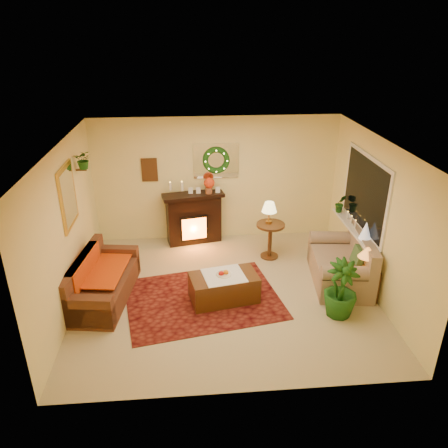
{
  "coord_description": "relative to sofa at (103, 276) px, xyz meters",
  "views": [
    {
      "loc": [
        -0.57,
        -6.33,
        4.22
      ],
      "look_at": [
        0.0,
        0.35,
        1.15
      ],
      "focal_mm": 35.0,
      "sensor_mm": 36.0,
      "label": 1
    }
  ],
  "objects": [
    {
      "name": "sofa",
      "position": [
        0.0,
        0.0,
        0.0
      ],
      "size": [
        1.03,
        1.88,
        0.77
      ],
      "primitive_type": "cube",
      "rotation": [
        0.0,
        0.0,
        -0.14
      ],
      "color": "#3C2113",
      "rests_on": "floor"
    },
    {
      "name": "end_table_square",
      "position": [
        4.3,
        -0.33,
        -0.16
      ],
      "size": [
        0.47,
        0.47,
        0.56
      ],
      "primitive_type": "cube",
      "rotation": [
        0.0,
        0.0,
        -0.04
      ],
      "color": "#3C2A18",
      "rests_on": "floor"
    },
    {
      "name": "wall_right",
      "position": [
        4.54,
        -0.03,
        0.87
      ],
      "size": [
        4.5,
        4.5,
        0.0
      ],
      "primitive_type": "plane",
      "color": "#EFD88C",
      "rests_on": "ground"
    },
    {
      "name": "window_sill",
      "position": [
        4.42,
        0.52,
        0.44
      ],
      "size": [
        0.22,
        1.86,
        0.04
      ],
      "primitive_type": "cube",
      "color": "white",
      "rests_on": "wall_right"
    },
    {
      "name": "wall_back",
      "position": [
        2.04,
        2.22,
        0.87
      ],
      "size": [
        5.0,
        5.0,
        0.0
      ],
      "primitive_type": "plane",
      "color": "#EFD88C",
      "rests_on": "ground"
    },
    {
      "name": "loveseat",
      "position": [
        4.1,
        0.2,
        -0.01
      ],
      "size": [
        1.09,
        1.66,
        0.9
      ],
      "primitive_type": "cube",
      "rotation": [
        0.0,
        0.0,
        -0.12
      ],
      "color": "gray",
      "rests_on": "floor"
    },
    {
      "name": "coffee_table",
      "position": [
        1.99,
        -0.22,
        -0.22
      ],
      "size": [
        1.19,
        0.8,
        0.46
      ],
      "primitive_type": "cube",
      "rotation": [
        0.0,
        0.0,
        0.19
      ],
      "color": "#462F17",
      "rests_on": "floor"
    },
    {
      "name": "wreath",
      "position": [
        2.04,
        2.16,
        1.29
      ],
      "size": [
        0.55,
        0.11,
        0.55
      ],
      "primitive_type": "torus",
      "rotation": [
        1.57,
        0.0,
        0.0
      ],
      "color": "#194719",
      "rests_on": "wall_back"
    },
    {
      "name": "wall_art",
      "position": [
        0.69,
        2.2,
        1.12
      ],
      "size": [
        0.32,
        0.03,
        0.48
      ],
      "primitive_type": "cube",
      "color": "#381E11",
      "rests_on": "wall_back"
    },
    {
      "name": "area_rug",
      "position": [
        1.64,
        -0.18,
        -0.42
      ],
      "size": [
        2.81,
        2.31,
        0.01
      ],
      "primitive_type": "cube",
      "rotation": [
        0.0,
        0.0,
        0.19
      ],
      "color": "#430E12",
      "rests_on": "floor"
    },
    {
      "name": "red_throw",
      "position": [
        -0.04,
        0.17,
        0.02
      ],
      "size": [
        0.75,
        1.21,
        0.02
      ],
      "primitive_type": "cube",
      "color": "red",
      "rests_on": "sofa"
    },
    {
      "name": "wall_front",
      "position": [
        2.04,
        -2.28,
        0.87
      ],
      "size": [
        5.0,
        5.0,
        0.0
      ],
      "primitive_type": "plane",
      "color": "#EFD88C",
      "rests_on": "ground"
    },
    {
      "name": "fireplace",
      "position": [
        1.55,
        2.01,
        0.12
      ],
      "size": [
        1.15,
        0.56,
        1.01
      ],
      "primitive_type": "cube",
      "rotation": [
        0.0,
        0.0,
        0.2
      ],
      "color": "#331C13",
      "rests_on": "floor"
    },
    {
      "name": "side_table_round",
      "position": [
        3.02,
        1.19,
        -0.11
      ],
      "size": [
        0.56,
        0.56,
        0.72
      ],
      "primitive_type": "cylinder",
      "rotation": [
        0.0,
        0.0,
        -0.02
      ],
      "color": "black",
      "rests_on": "floor"
    },
    {
      "name": "floor",
      "position": [
        2.04,
        -0.03,
        -0.43
      ],
      "size": [
        5.0,
        5.0,
        0.0
      ],
      "primitive_type": "plane",
      "color": "beige",
      "rests_on": "ground"
    },
    {
      "name": "sill_plant",
      "position": [
        4.38,
        1.25,
        0.65
      ],
      "size": [
        0.26,
        0.21,
        0.47
      ],
      "primitive_type": "imported",
      "color": "#18461C",
      "rests_on": "window_sill"
    },
    {
      "name": "mantel_mirror",
      "position": [
        2.04,
        2.2,
        1.27
      ],
      "size": [
        0.92,
        0.02,
        0.72
      ],
      "primitive_type": "cube",
      "color": "white",
      "rests_on": "wall_back"
    },
    {
      "name": "mantel_candle_b",
      "position": [
        1.33,
        1.96,
        0.83
      ],
      "size": [
        0.06,
        0.06,
        0.19
      ],
      "primitive_type": "cylinder",
      "color": "white",
      "rests_on": "fireplace"
    },
    {
      "name": "hanging_plant",
      "position": [
        -0.3,
        1.02,
        1.54
      ],
      "size": [
        0.33,
        0.28,
        0.36
      ],
      "primitive_type": "imported",
      "color": "#194719",
      "rests_on": "wall_left"
    },
    {
      "name": "mantel_candle_a",
      "position": [
        1.1,
        1.99,
        0.83
      ],
      "size": [
        0.05,
        0.05,
        0.16
      ],
      "primitive_type": "cylinder",
      "color": "silver",
      "rests_on": "fireplace"
    },
    {
      "name": "gold_mirror",
      "position": [
        -0.44,
        0.27,
        1.32
      ],
      "size": [
        0.03,
        0.84,
        1.0
      ],
      "primitive_type": "cube",
      "color": "gold",
      "rests_on": "wall_left"
    },
    {
      "name": "window_glass",
      "position": [
        4.51,
        0.52,
        1.12
      ],
      "size": [
        0.02,
        1.7,
        1.22
      ],
      "primitive_type": "cube",
      "color": "black",
      "rests_on": "wall_right"
    },
    {
      "name": "window_frame",
      "position": [
        4.53,
        0.52,
        1.12
      ],
      "size": [
        0.03,
        1.86,
        1.36
      ],
      "primitive_type": "cube",
      "color": "white",
      "rests_on": "wall_right"
    },
    {
      "name": "lamp_cream",
      "position": [
        2.98,
        1.22,
        0.45
      ],
      "size": [
        0.29,
        0.29,
        0.44
      ],
      "primitive_type": "cone",
      "color": "#FFEB8F",
      "rests_on": "side_table_round"
    },
    {
      "name": "lamp_tiffany",
      "position": [
        4.33,
        -0.34,
        0.31
      ],
      "size": [
        0.3,
        0.3,
        0.44
      ],
      "primitive_type": "cone",
      "color": "gold",
      "rests_on": "end_table_square"
    },
    {
      "name": "fruit_bowl",
      "position": [
        1.99,
        -0.2,
        0.02
      ],
      "size": [
        0.26,
        0.26,
        0.06
      ],
      "primitive_type": "cylinder",
      "color": "beige",
      "rests_on": "coffee_table"
    },
    {
      "name": "floor_palm",
      "position": [
        3.77,
        -0.79,
        0.02
      ],
      "size": [
        1.91,
        1.91,
        2.83
      ],
      "primitive_type": "imported",
      "rotation": [
        0.0,
        0.0,
        0.24
      ],
      "color": "#16391A",
      "rests_on": "floor"
    },
    {
      "name": "mini_tree",
      "position": [
        4.43,
        0.09,
        0.61
      ],
      "size": [
        0.21,
        0.21,
        0.32
      ],
      "primitive_type": "cone",
      "color": "white",
      "rests_on": "window_sill"
    },
    {
      "name": "ceiling",
      "position": [
        2.04,
        -0.03,
        2.17
      ],
      "size": [
        5.0,
        5.0,
        0.0
      ],
      "primitive_type": "plane",
      "color": "white",
      "rests_on": "ground"
    },
    {
      "name": "poinsettia",
      "position": [
        1.88,
        2.01,
        0.87
      ],
      "size": [
        0.22,
        0.22,
        0.22
      ],
      "primitive_type": "sphere",
      "color": "red",
      "rests_on": "fireplace"
    },
    {
      "name": "wall_left",
      "position": [
        -0.46,
        -0.03,
        0.87
      ],
      "size": [
        4.5,
        4.5,
        0.0
      ],
      "primitive_type": "plane",
      "color": "#EFD88C",
      "rests_on": "ground"
    }
  ]
}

